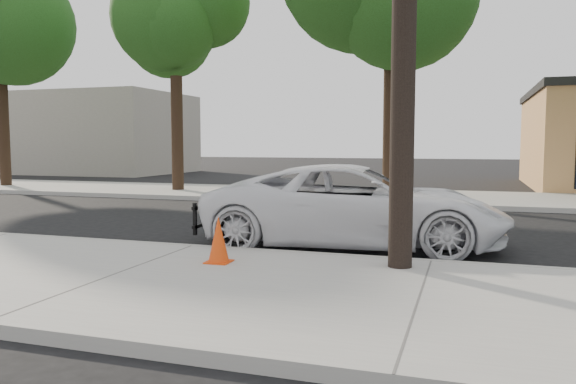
% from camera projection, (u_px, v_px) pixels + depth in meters
% --- Properties ---
extents(ground, '(120.00, 120.00, 0.00)m').
position_uv_depth(ground, '(240.00, 235.00, 11.67)').
color(ground, black).
rests_on(ground, ground).
extents(near_sidewalk, '(90.00, 4.40, 0.15)m').
position_uv_depth(near_sidewalk, '(117.00, 279.00, 7.59)').
color(near_sidewalk, gray).
rests_on(near_sidewalk, ground).
extents(far_sidewalk, '(90.00, 5.00, 0.15)m').
position_uv_depth(far_sidewalk, '(334.00, 195.00, 19.72)').
color(far_sidewalk, gray).
rests_on(far_sidewalk, ground).
extents(curb_near, '(90.00, 0.12, 0.16)m').
position_uv_depth(curb_near, '(193.00, 249.00, 9.68)').
color(curb_near, '#9E9B93').
rests_on(curb_near, ground).
extents(building_far, '(14.00, 8.00, 5.00)m').
position_uv_depth(building_far, '(76.00, 134.00, 36.55)').
color(building_far, gray).
rests_on(building_far, ground).
extents(tree_a, '(4.65, 4.50, 9.00)m').
position_uv_depth(tree_a, '(0.00, 29.00, 22.78)').
color(tree_a, black).
rests_on(tree_a, far_sidewalk).
extents(tree_b, '(4.34, 4.20, 8.45)m').
position_uv_depth(tree_b, '(178.00, 27.00, 20.56)').
color(tree_b, black).
rests_on(tree_b, far_sidewalk).
extents(police_cruiser, '(5.69, 3.06, 1.52)m').
position_uv_depth(police_cruiser, '(355.00, 206.00, 10.28)').
color(police_cruiser, white).
rests_on(police_cruiser, ground).
extents(traffic_cone, '(0.36, 0.36, 0.69)m').
position_uv_depth(traffic_cone, '(219.00, 240.00, 8.25)').
color(traffic_cone, '#E03E0B').
rests_on(traffic_cone, near_sidewalk).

